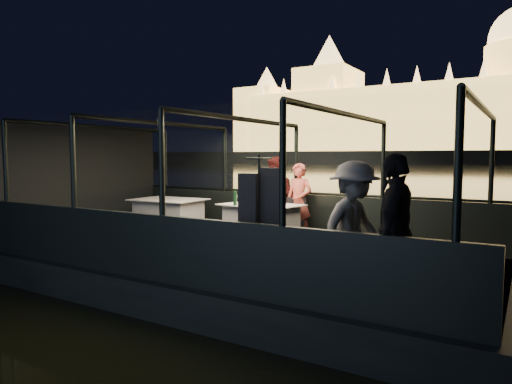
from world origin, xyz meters
The scene contains 27 objects.
river_water centered at (0.00, 80.00, 0.00)m, with size 500.00×500.00×0.00m, color black.
boat_hull centered at (0.00, 0.00, 0.00)m, with size 8.60×4.40×1.00m, color black.
boat_deck centered at (0.00, 0.00, 0.48)m, with size 8.00×4.00×0.04m, color black.
gunwale_port centered at (0.00, 2.00, 0.95)m, with size 8.00×0.08×0.90m, color black.
gunwale_starboard centered at (0.00, -2.00, 0.95)m, with size 8.00×0.08×0.90m, color black.
cabin_glass_port centered at (0.00, 2.00, 2.10)m, with size 8.00×0.02×1.40m, color #99B2B2, non-canonical shape.
cabin_glass_starboard centered at (0.00, -2.00, 2.10)m, with size 8.00×0.02×1.40m, color #99B2B2, non-canonical shape.
cabin_roof_glass centered at (0.00, 0.00, 2.80)m, with size 8.00×4.00×0.02m, color #99B2B2, non-canonical shape.
end_wall_fore centered at (-4.00, 0.00, 1.65)m, with size 0.02×4.00×2.30m, color black, non-canonical shape.
canopy_ribs centered at (0.00, 0.00, 1.65)m, with size 8.00×4.00×2.30m, color black, non-canonical shape.
dining_table_central centered at (-0.24, 0.98, 0.89)m, with size 1.45×1.05×0.77m, color silver.
dining_table_aft centered at (-2.45, 0.83, 0.89)m, with size 1.46×1.06×0.78m, color silver.
chair_port_left centered at (-0.27, 1.43, 0.95)m, with size 0.46×0.46×1.00m, color black.
chair_port_right centered at (0.19, 1.47, 0.95)m, with size 0.40×0.40×0.86m, color black.
coat_stand centered at (1.21, -1.52, 1.40)m, with size 0.47×0.38×1.70m, color black, non-canonical shape.
person_woman_coral centered at (0.22, 1.70, 1.25)m, with size 0.56×0.37×1.55m, color #EA6555.
person_man_maroon centered at (-0.27, 1.70, 1.25)m, with size 0.80×0.63×1.68m, color #441313.
passenger_stripe centered at (2.36, -1.20, 1.35)m, with size 1.06×0.60×1.63m, color silver.
passenger_dark centered at (2.92, -1.51, 1.35)m, with size 1.01×0.43×1.72m, color black.
wine_bottle centered at (-0.55, 0.56, 1.42)m, with size 0.07×0.07×0.32m, color #12331C.
bread_basket centered at (-0.53, 0.93, 1.31)m, with size 0.22×0.22×0.09m, color brown.
amber_candle centered at (0.08, 0.69, 1.31)m, with size 0.06×0.06×0.08m, color yellow.
plate_near centered at (0.26, 0.63, 1.27)m, with size 0.23×0.23×0.01m, color silver.
plate_far centered at (-0.39, 0.88, 1.27)m, with size 0.26×0.26×0.02m, color white.
wine_glass_white centered at (-0.53, 0.63, 1.36)m, with size 0.07×0.07×0.20m, color silver, non-canonical shape.
wine_glass_red centered at (0.14, 1.05, 1.36)m, with size 0.06×0.06×0.18m, color silver, non-canonical shape.
wine_glass_empty centered at (0.00, 0.56, 1.36)m, with size 0.06×0.06×0.18m, color silver, non-canonical shape.
Camera 1 is at (4.17, -6.49, 2.18)m, focal length 32.00 mm.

